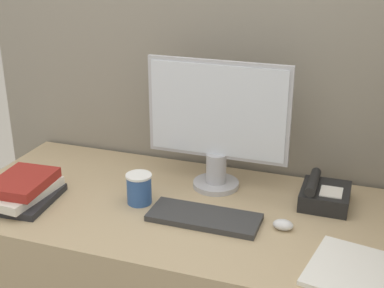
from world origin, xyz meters
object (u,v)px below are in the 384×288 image
keyboard (204,217)px  book_stack (22,190)px  desk_telephone (324,195)px  coffee_cup (139,189)px  mouse (283,225)px  monitor (217,125)px

keyboard → book_stack: book_stack is taller
book_stack → desk_telephone: bearing=18.0°
coffee_cup → book_stack: coffee_cup is taller
desk_telephone → keyboard: bearing=-145.8°
coffee_cup → book_stack: 0.42m
coffee_cup → desk_telephone: 0.66m
keyboard → desk_telephone: size_ratio=1.99×
keyboard → mouse: size_ratio=5.62×
mouse → desk_telephone: bearing=64.6°
mouse → coffee_cup: coffee_cup is taller
mouse → desk_telephone: desk_telephone is taller
keyboard → desk_telephone: bearing=34.2°
mouse → keyboard: bearing=-173.8°
mouse → coffee_cup: 0.52m
monitor → coffee_cup: size_ratio=4.82×
keyboard → mouse: bearing=6.2°
keyboard → coffee_cup: size_ratio=3.40×
monitor → mouse: size_ratio=7.95×
keyboard → book_stack: bearing=-172.6°
keyboard → desk_telephone: desk_telephone is taller
monitor → desk_telephone: bearing=-1.5°
monitor → book_stack: bearing=-151.1°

